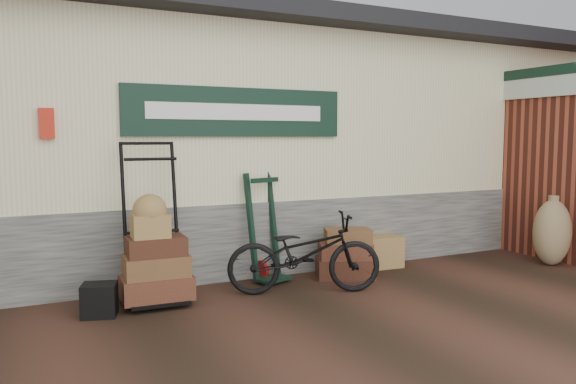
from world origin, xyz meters
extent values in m
plane|color=black|center=(0.00, 0.00, 0.00)|extent=(80.00, 80.00, 0.00)
cube|color=#4C4C47|center=(0.00, 2.75, 0.45)|extent=(14.00, 3.54, 0.90)
cube|color=beige|center=(0.00, 2.75, 1.95)|extent=(14.00, 3.50, 2.10)
cube|color=black|center=(0.00, 2.60, 3.10)|extent=(14.40, 4.10, 0.20)
cube|color=black|center=(-0.30, 0.97, 1.95)|extent=(2.60, 0.06, 0.55)
cube|color=white|center=(-0.30, 0.94, 1.95)|extent=(2.10, 0.01, 0.18)
cube|color=red|center=(-2.30, 0.97, 1.80)|extent=(0.14, 0.10, 0.30)
cube|color=maroon|center=(4.70, 1.20, 1.30)|extent=(1.60, 4.50, 2.60)
cube|color=#194C2D|center=(3.88, 0.20, 2.35)|extent=(0.04, 2.40, 0.28)
cube|color=black|center=(3.88, 0.20, 2.55)|extent=(0.05, 2.50, 0.14)
cube|color=olive|center=(1.54, 0.85, 0.20)|extent=(0.64, 0.43, 0.40)
cube|color=black|center=(-1.95, 0.33, 0.15)|extent=(0.37, 0.34, 0.31)
imported|color=black|center=(0.14, 0.18, 0.48)|extent=(1.09, 1.75, 0.96)
ellipsoid|color=olive|center=(3.66, -0.08, 0.43)|extent=(0.61, 0.55, 0.86)
camera|label=1|loc=(-2.63, -5.03, 1.66)|focal=35.00mm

